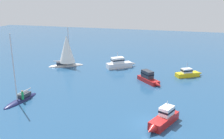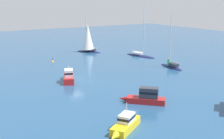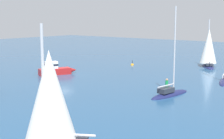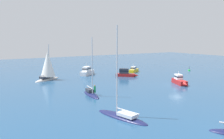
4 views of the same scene
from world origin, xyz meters
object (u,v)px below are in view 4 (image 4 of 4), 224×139
object	(u,v)px
motor_cruiser	(180,81)
ketch_1	(48,67)
cabin_cruiser_1	(88,71)
yacht_1	(122,116)
motor_cruiser_1	(134,70)
cabin_cruiser	(125,73)
yacht	(91,94)
mooring_buoy	(189,71)

from	to	relation	value
motor_cruiser	ketch_1	world-z (taller)	ketch_1
cabin_cruiser_1	yacht_1	distance (m)	33.75
motor_cruiser_1	yacht_1	size ratio (longest dim) A/B	0.45
cabin_cruiser	motor_cruiser	bearing A→B (deg)	-29.69
motor_cruiser_1	cabin_cruiser	bearing A→B (deg)	-174.63
yacht	cabin_cruiser_1	bearing A→B (deg)	162.87
cabin_cruiser	ketch_1	bearing A→B (deg)	-151.53
cabin_cruiser	yacht_1	bearing A→B (deg)	-80.47
motor_cruiser_1	yacht	world-z (taller)	yacht
cabin_cruiser	cabin_cruiser_1	world-z (taller)	cabin_cruiser_1
motor_cruiser	cabin_cruiser	size ratio (longest dim) A/B	1.21
yacht_1	mooring_buoy	bearing A→B (deg)	-72.14
motor_cruiser	ketch_1	size ratio (longest dim) A/B	0.68
ketch_1	mooring_buoy	world-z (taller)	ketch_1
cabin_cruiser_1	ketch_1	world-z (taller)	ketch_1
yacht	motor_cruiser	bearing A→B (deg)	93.76
ketch_1	mooring_buoy	xyz separation A→B (m)	(39.28, -6.66, -2.92)
cabin_cruiser	yacht_1	size ratio (longest dim) A/B	0.42
motor_cruiser_1	ketch_1	world-z (taller)	ketch_1
motor_cruiser	cabin_cruiser_1	size ratio (longest dim) A/B	0.99
ketch_1	mooring_buoy	bearing A→B (deg)	-39.83
motor_cruiser_1	mooring_buoy	bearing A→B (deg)	-55.21
cabin_cruiser_1	ketch_1	size ratio (longest dim) A/B	0.68
ketch_1	yacht	bearing A→B (deg)	-114.86
cabin_cruiser_1	ketch_1	bearing A→B (deg)	151.67
motor_cruiser_1	yacht	xyz separation A→B (m)	(-22.35, -17.76, -0.37)
motor_cruiser	motor_cruiser_1	size ratio (longest dim) A/B	1.14
mooring_buoy	motor_cruiser_1	bearing A→B (deg)	157.45
mooring_buoy	cabin_cruiser	bearing A→B (deg)	176.63
cabin_cruiser	ketch_1	xyz separation A→B (m)	(-17.58, 5.38, 2.16)
yacht_1	mooring_buoy	xyz separation A→B (m)	(39.61, 23.41, -0.19)
motor_cruiser_1	ketch_1	bearing A→B (deg)	146.55
ketch_1	yacht_1	size ratio (longest dim) A/B	0.75
cabin_cruiser	yacht	distance (m)	20.35
mooring_buoy	motor_cruiser	bearing A→B (deg)	-144.74
yacht_1	yacht	bearing A→B (deg)	-22.30
yacht	motor_cruiser_1	bearing A→B (deg)	136.00
cabin_cruiser_1	ketch_1	distance (m)	11.15
motor_cruiser_1	cabin_cruiser_1	bearing A→B (deg)	138.26
motor_cruiser	cabin_cruiser	xyz separation A→B (m)	(-3.71, 14.00, 0.04)
motor_cruiser_1	cabin_cruiser	size ratio (longest dim) A/B	1.06
motor_cruiser	ketch_1	bearing A→B (deg)	-108.67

